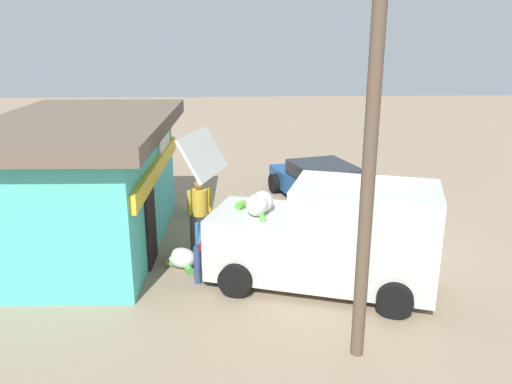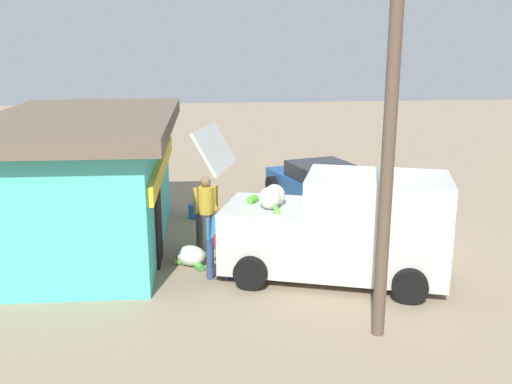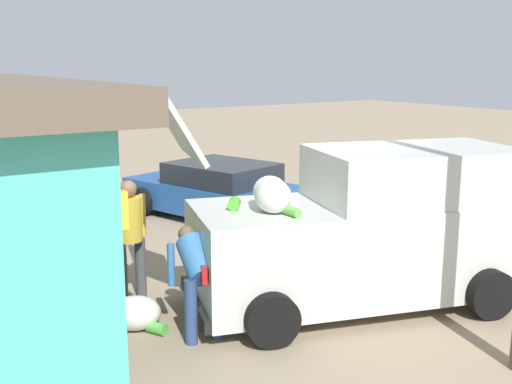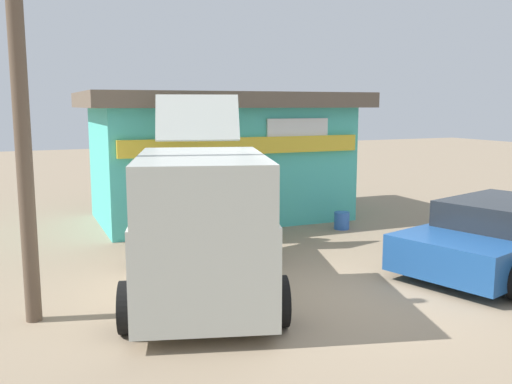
% 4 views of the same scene
% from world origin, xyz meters
% --- Properties ---
extents(ground_plane, '(60.00, 60.00, 0.00)m').
position_xyz_m(ground_plane, '(0.00, 0.00, 0.00)').
color(ground_plane, gray).
extents(storefront_bar, '(6.51, 4.03, 3.03)m').
position_xyz_m(storefront_bar, '(0.25, 6.34, 1.57)').
color(storefront_bar, '#4CC6B7').
rests_on(storefront_bar, ground_plane).
extents(delivery_van, '(3.06, 5.07, 2.94)m').
position_xyz_m(delivery_van, '(-2.01, 1.13, 1.04)').
color(delivery_van, silver).
rests_on(delivery_van, ground_plane).
extents(parked_sedan, '(4.59, 3.07, 1.17)m').
position_xyz_m(parked_sedan, '(3.11, 0.33, 0.56)').
color(parked_sedan, '#1E4C8C').
rests_on(parked_sedan, ground_plane).
extents(vendor_standing, '(0.43, 0.54, 1.69)m').
position_xyz_m(vendor_standing, '(-0.16, 3.73, 0.98)').
color(vendor_standing, '#4C4C51').
rests_on(vendor_standing, ground_plane).
extents(customer_bending, '(0.75, 0.58, 1.28)m').
position_xyz_m(customer_bending, '(-1.64, 3.51, 0.79)').
color(customer_bending, navy).
rests_on(customer_bending, ground_plane).
extents(unloaded_banana_pile, '(0.93, 0.81, 0.42)m').
position_xyz_m(unloaded_banana_pile, '(-1.05, 4.08, 0.19)').
color(unloaded_banana_pile, silver).
rests_on(unloaded_banana_pile, ground_plane).
extents(paint_bucket, '(0.34, 0.34, 0.38)m').
position_xyz_m(paint_bucket, '(2.25, 4.00, 0.19)').
color(paint_bucket, blue).
rests_on(paint_bucket, ground_plane).
extents(utility_pole, '(0.20, 0.20, 5.28)m').
position_xyz_m(utility_pole, '(-4.32, 1.07, 2.64)').
color(utility_pole, brown).
rests_on(utility_pole, ground_plane).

